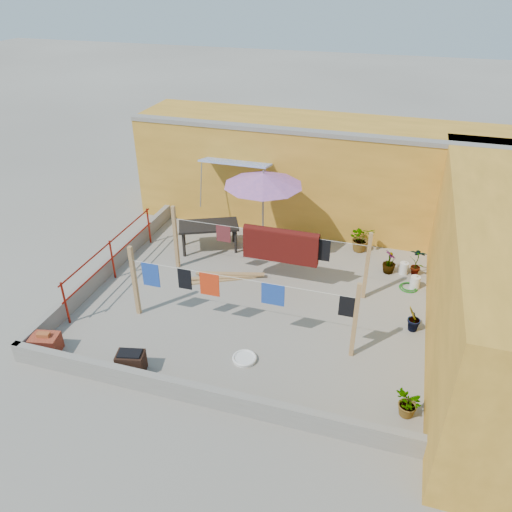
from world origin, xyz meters
name	(u,v)px	position (x,y,z in m)	size (l,w,h in m)	color
ground	(257,298)	(0.00, 0.00, 0.00)	(80.00, 80.00, 0.00)	#9E998E
wall_back	(317,173)	(0.50, 4.69, 1.61)	(11.00, 3.27, 3.21)	gold
wall_right	(500,277)	(5.20, 0.00, 1.60)	(2.40, 9.00, 3.20)	gold
parapet_front	(201,395)	(0.00, -3.58, 0.22)	(8.30, 0.16, 0.44)	gray
parapet_left	(111,265)	(-4.08, 0.00, 0.22)	(0.16, 7.30, 0.44)	gray
red_railing	(111,254)	(-3.85, -0.20, 0.72)	(0.05, 4.20, 1.10)	maroon
clothesline_rig	(275,252)	(0.28, 0.54, 1.08)	(5.09, 2.35, 1.80)	tan
patio_umbrella	(263,180)	(-0.46, 2.07, 2.27)	(2.71, 2.71, 2.53)	gray
outdoor_table	(209,227)	(-2.04, 1.97, 0.70)	(1.86, 1.45, 0.78)	black
brick_stack	(46,344)	(-3.70, -3.20, 0.22)	(0.65, 0.53, 0.50)	#9F3624
lumber_pile	(226,277)	(-1.04, 0.59, 0.06)	(1.88, 1.01, 0.12)	tan
brazier	(131,362)	(-1.68, -3.20, 0.24)	(0.62, 0.48, 0.49)	black
white_basin	(244,358)	(0.40, -2.22, 0.05)	(0.52, 0.52, 0.09)	silver
water_jug_a	(415,282)	(3.70, 1.59, 0.17)	(0.25, 0.25, 0.39)	silver
water_jug_b	(404,268)	(3.40, 2.23, 0.16)	(0.24, 0.24, 0.37)	silver
green_hose	(409,287)	(3.57, 1.54, 0.03)	(0.47, 0.47, 0.07)	#186B17
plant_back_a	(361,238)	(2.14, 3.15, 0.39)	(0.70, 0.61, 0.78)	#225919
plant_back_b	(389,262)	(3.01, 2.16, 0.32)	(0.36, 0.36, 0.64)	#225919
plant_right_a	(417,261)	(3.70, 2.26, 0.41)	(0.43, 0.29, 0.82)	#225919
plant_right_b	(414,319)	(3.70, -0.20, 0.33)	(0.36, 0.29, 0.66)	#225919
plant_right_c	(409,404)	(3.70, -2.76, 0.29)	(0.52, 0.45, 0.58)	#225919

